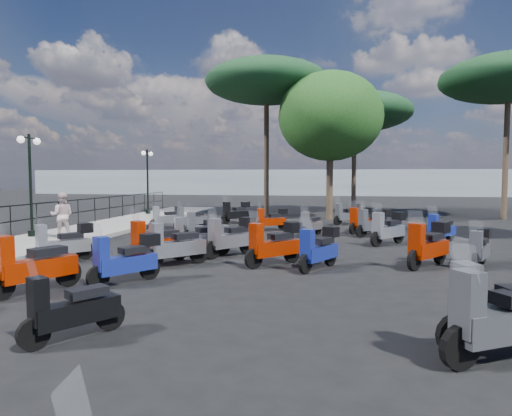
% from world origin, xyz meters
% --- Properties ---
extents(ground, '(120.00, 120.00, 0.00)m').
position_xyz_m(ground, '(0.00, 0.00, 0.00)').
color(ground, black).
rests_on(ground, ground).
extents(sidewalk, '(3.00, 30.00, 0.15)m').
position_xyz_m(sidewalk, '(-6.50, 3.00, 0.07)').
color(sidewalk, slate).
rests_on(sidewalk, ground).
extents(railing, '(0.04, 26.04, 1.10)m').
position_xyz_m(railing, '(-7.80, 2.80, 0.90)').
color(railing, black).
rests_on(railing, sidewalk).
extents(lamp_post_1, '(0.28, 1.04, 3.53)m').
position_xyz_m(lamp_post_1, '(-7.33, 2.57, 2.16)').
color(lamp_post_1, black).
rests_on(lamp_post_1, sidewalk).
extents(lamp_post_2, '(0.32, 1.05, 3.57)m').
position_xyz_m(lamp_post_2, '(-7.28, 12.35, 2.18)').
color(lamp_post_2, black).
rests_on(lamp_post_2, sidewalk).
extents(pedestrian_far, '(0.90, 0.81, 1.53)m').
position_xyz_m(pedestrian_far, '(-6.07, 2.41, 0.92)').
color(pedestrian_far, beige).
rests_on(pedestrian_far, sidewalk).
extents(scooter_1, '(1.01, 1.72, 1.48)m').
position_xyz_m(scooter_1, '(-2.58, -3.87, 0.51)').
color(scooter_1, black).
rests_on(scooter_1, ground).
extents(scooter_2, '(1.15, 1.37, 1.30)m').
position_xyz_m(scooter_2, '(-3.89, -0.90, 0.49)').
color(scooter_2, black).
rests_on(scooter_2, ground).
extents(scooter_3, '(1.16, 1.53, 1.44)m').
position_xyz_m(scooter_3, '(-1.45, -0.62, 0.50)').
color(scooter_3, black).
rests_on(scooter_3, ground).
extents(scooter_4, '(1.27, 1.08, 1.25)m').
position_xyz_m(scooter_4, '(-2.90, 6.58, 0.44)').
color(scooter_4, black).
rests_on(scooter_4, ground).
extents(scooter_5, '(1.24, 1.14, 1.22)m').
position_xyz_m(scooter_5, '(-4.08, 6.98, 0.46)').
color(scooter_5, black).
rests_on(scooter_5, ground).
extents(scooter_6, '(1.08, 1.45, 1.32)m').
position_xyz_m(scooter_6, '(-1.21, -2.83, 0.50)').
color(scooter_6, black).
rests_on(scooter_6, ground).
extents(scooter_7, '(1.26, 1.41, 1.42)m').
position_xyz_m(scooter_7, '(-0.83, -0.91, 0.49)').
color(scooter_7, black).
rests_on(scooter_7, ground).
extents(scooter_8, '(1.66, 0.92, 1.41)m').
position_xyz_m(scooter_8, '(-0.73, 0.58, 0.49)').
color(scooter_8, black).
rests_on(scooter_8, ground).
extents(scooter_9, '(1.50, 1.01, 1.35)m').
position_xyz_m(scooter_9, '(-1.19, 2.96, 0.47)').
color(scooter_9, black).
rests_on(scooter_9, ground).
extents(scooter_10, '(1.19, 1.38, 1.32)m').
position_xyz_m(scooter_10, '(-1.61, 9.44, 0.50)').
color(scooter_10, black).
rests_on(scooter_10, ground).
extents(scooter_12, '(0.93, 1.30, 1.19)m').
position_xyz_m(scooter_12, '(-0.45, -6.02, 0.41)').
color(scooter_12, black).
rests_on(scooter_12, ground).
extents(scooter_13, '(1.21, 1.49, 1.40)m').
position_xyz_m(scooter_13, '(0.18, 0.75, 0.53)').
color(scooter_13, black).
rests_on(scooter_13, ground).
extents(scooter_14, '(1.31, 1.41, 1.40)m').
position_xyz_m(scooter_14, '(1.56, -0.36, 0.53)').
color(scooter_14, black).
rests_on(scooter_14, ground).
extents(scooter_15, '(0.81, 1.37, 1.18)m').
position_xyz_m(scooter_15, '(2.15, 5.48, 0.41)').
color(scooter_15, black).
rests_on(scooter_15, ground).
extents(scooter_16, '(1.30, 0.96, 1.18)m').
position_xyz_m(scooter_16, '(0.45, 6.93, 0.45)').
color(scooter_16, black).
rests_on(scooter_16, ground).
extents(scooter_18, '(1.83, 0.82, 1.49)m').
position_xyz_m(scooter_18, '(5.25, -5.49, 0.56)').
color(scooter_18, black).
rests_on(scooter_18, ground).
extents(scooter_19, '(1.25, 1.51, 1.43)m').
position_xyz_m(scooter_19, '(5.32, 0.09, 0.54)').
color(scooter_19, black).
rests_on(scooter_19, ground).
extents(scooter_20, '(0.95, 1.49, 1.30)m').
position_xyz_m(scooter_20, '(2.68, -0.67, 0.49)').
color(scooter_20, black).
rests_on(scooter_20, ground).
extents(scooter_21, '(1.03, 1.45, 1.30)m').
position_xyz_m(scooter_21, '(4.05, 6.74, 0.49)').
color(scooter_21, black).
rests_on(scooter_21, ground).
extents(scooter_22, '(1.24, 1.21, 1.26)m').
position_xyz_m(scooter_22, '(3.56, 9.83, 0.48)').
color(scooter_22, black).
rests_on(scooter_22, ground).
extents(scooter_24, '(1.67, 1.11, 1.47)m').
position_xyz_m(scooter_24, '(5.10, -5.76, 0.55)').
color(scooter_24, black).
rests_on(scooter_24, ground).
extents(scooter_25, '(0.83, 1.40, 1.20)m').
position_xyz_m(scooter_25, '(6.58, 0.37, 0.45)').
color(scooter_25, black).
rests_on(scooter_25, ground).
extents(scooter_26, '(1.26, 1.43, 1.39)m').
position_xyz_m(scooter_26, '(4.76, 3.69, 0.52)').
color(scooter_26, black).
rests_on(scooter_26, ground).
extents(scooter_27, '(1.14, 1.24, 1.27)m').
position_xyz_m(scooter_27, '(6.52, 4.39, 0.44)').
color(scooter_27, black).
rests_on(scooter_27, ground).
extents(scooter_28, '(1.39, 1.15, 1.32)m').
position_xyz_m(scooter_28, '(4.47, 5.75, 0.50)').
color(scooter_28, black).
rests_on(scooter_28, ground).
extents(broadleaf_tree, '(5.38, 5.38, 7.58)m').
position_xyz_m(broadleaf_tree, '(2.72, 12.34, 5.29)').
color(broadleaf_tree, '#38281E').
rests_on(broadleaf_tree, ground).
extents(pine_0, '(6.84, 6.84, 7.27)m').
position_xyz_m(pine_0, '(4.09, 16.64, 6.06)').
color(pine_0, '#38281E').
rests_on(pine_0, ground).
extents(pine_1, '(6.88, 6.88, 8.42)m').
position_xyz_m(pine_1, '(11.68, 14.04, 7.20)').
color(pine_1, '#38281E').
rests_on(pine_1, ground).
extents(pine_2, '(6.83, 6.83, 8.64)m').
position_xyz_m(pine_2, '(-0.82, 13.80, 7.43)').
color(pine_2, '#38281E').
rests_on(pine_2, ground).
extents(distant_hills, '(70.00, 8.00, 3.00)m').
position_xyz_m(distant_hills, '(0.00, 45.00, 1.50)').
color(distant_hills, gray).
rests_on(distant_hills, ground).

